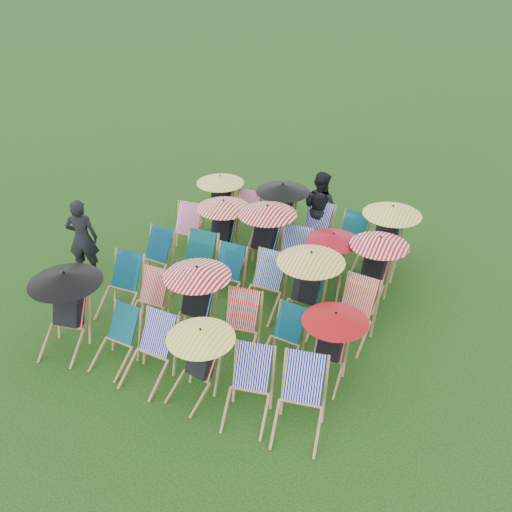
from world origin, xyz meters
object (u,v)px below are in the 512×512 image
at_px(deckchair_5, 300,402).
at_px(person_left, 82,238).
at_px(person_rear, 320,207).
at_px(deckchair_29, 386,237).
at_px(deckchair_0, 65,310).

bearing_deg(deckchair_5, person_left, 149.32).
distance_m(deckchair_5, person_rear, 5.37).
height_order(deckchair_5, person_left, person_left).
xyz_separation_m(deckchair_29, person_left, (-5.20, -2.71, 0.09)).
bearing_deg(person_rear, deckchair_0, 81.48).
distance_m(deckchair_0, deckchair_29, 6.08).
xyz_separation_m(deckchair_5, person_left, (-5.24, 1.90, 0.30)).
xyz_separation_m(deckchair_5, deckchair_29, (-0.04, 4.62, 0.21)).
relative_size(deckchair_0, person_rear, 0.86).
bearing_deg(deckchair_0, deckchair_29, 38.10).
bearing_deg(deckchair_5, deckchair_0, 168.78).
height_order(deckchair_0, deckchair_29, deckchair_0).
relative_size(deckchair_5, deckchair_29, 0.77).
xyz_separation_m(deckchair_0, person_rear, (2.44, 5.08, 0.08)).
distance_m(deckchair_0, person_rear, 5.64).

